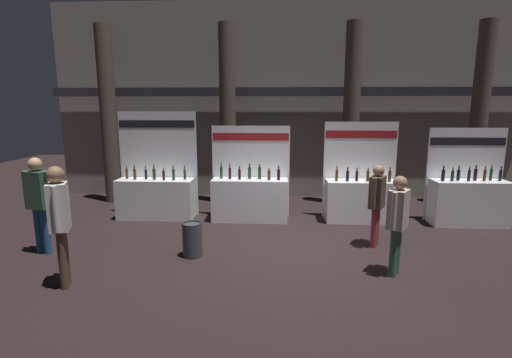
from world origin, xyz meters
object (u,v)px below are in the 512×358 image
(exhibitor_booth_0, at_px, (156,193))
(visitor_0, at_px, (377,199))
(exhibitor_booth_3, at_px, (468,199))
(trash_bin, at_px, (192,240))
(visitor_1, at_px, (398,217))
(visitor_2, at_px, (39,196))
(exhibitor_booth_2, at_px, (361,196))
(visitor_4, at_px, (59,215))
(exhibitor_booth_1, at_px, (250,196))

(exhibitor_booth_0, relative_size, visitor_0, 1.60)
(exhibitor_booth_3, bearing_deg, trash_bin, -159.13)
(visitor_1, height_order, visitor_2, visitor_2)
(trash_bin, bearing_deg, visitor_1, -9.59)
(exhibitor_booth_2, distance_m, visitor_4, 6.36)
(visitor_0, height_order, visitor_2, visitor_2)
(exhibitor_booth_1, height_order, trash_bin, exhibitor_booth_1)
(exhibitor_booth_2, xyz_separation_m, visitor_0, (-0.08, -1.70, 0.36))
(exhibitor_booth_3, relative_size, trash_bin, 3.50)
(visitor_2, xyz_separation_m, visitor_4, (1.13, -1.26, 0.03))
(trash_bin, height_order, visitor_1, visitor_1)
(exhibitor_booth_0, height_order, visitor_4, exhibitor_booth_0)
(trash_bin, relative_size, visitor_0, 0.39)
(trash_bin, relative_size, visitor_1, 0.39)
(visitor_0, bearing_deg, visitor_1, -151.44)
(visitor_0, xyz_separation_m, visitor_4, (-5.10, -1.96, 0.16))
(exhibitor_booth_0, distance_m, exhibitor_booth_3, 7.33)
(exhibitor_booth_3, xyz_separation_m, visitor_0, (-2.48, -1.55, 0.35))
(visitor_1, xyz_separation_m, visitor_2, (-6.22, 0.57, 0.12))
(exhibitor_booth_2, height_order, trash_bin, exhibitor_booth_2)
(exhibitor_booth_0, relative_size, visitor_1, 1.58)
(trash_bin, distance_m, visitor_0, 3.56)
(exhibitor_booth_0, relative_size, visitor_2, 1.43)
(exhibitor_booth_3, bearing_deg, visitor_4, -155.11)
(exhibitor_booth_0, bearing_deg, exhibitor_booth_3, -1.18)
(trash_bin, bearing_deg, exhibitor_booth_0, 120.49)
(exhibitor_booth_2, relative_size, exhibitor_booth_3, 1.06)
(exhibitor_booth_1, distance_m, trash_bin, 2.51)
(visitor_2, distance_m, visitor_4, 1.69)
(exhibitor_booth_2, bearing_deg, exhibitor_booth_0, 179.98)
(visitor_1, relative_size, visitor_2, 0.91)
(exhibitor_booth_0, bearing_deg, exhibitor_booth_2, -0.02)
(exhibitor_booth_3, distance_m, trash_bin, 6.33)
(visitor_4, bearing_deg, exhibitor_booth_1, -56.71)
(exhibitor_booth_0, height_order, visitor_1, exhibitor_booth_0)
(visitor_1, relative_size, visitor_4, 0.88)
(exhibitor_booth_2, xyz_separation_m, visitor_1, (-0.08, -2.98, 0.37))
(exhibitor_booth_1, height_order, exhibitor_booth_2, exhibitor_booth_2)
(visitor_2, bearing_deg, exhibitor_booth_3, -152.27)
(exhibitor_booth_2, bearing_deg, trash_bin, -145.59)
(exhibitor_booth_1, relative_size, visitor_2, 1.25)
(visitor_1, bearing_deg, visitor_2, -61.34)
(exhibitor_booth_2, xyz_separation_m, trash_bin, (-3.51, -2.40, -0.28))
(visitor_1, bearing_deg, visitor_0, -146.27)
(exhibitor_booth_3, xyz_separation_m, trash_bin, (-5.91, -2.25, -0.29))
(exhibitor_booth_1, relative_size, visitor_4, 1.21)
(exhibitor_booth_3, xyz_separation_m, visitor_1, (-2.48, -2.83, 0.37))
(exhibitor_booth_0, distance_m, visitor_0, 5.15)
(exhibitor_booth_3, height_order, visitor_2, exhibitor_booth_3)
(visitor_1, bearing_deg, exhibitor_booth_1, -104.97)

